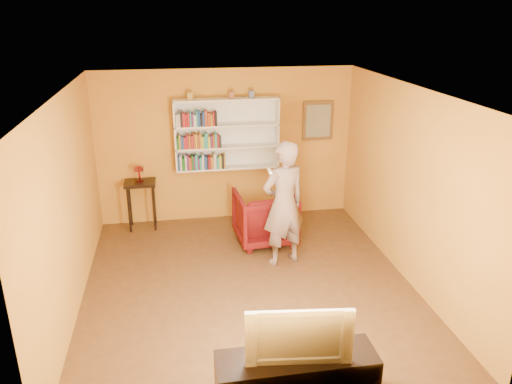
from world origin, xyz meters
TOP-DOWN VIEW (x-y plane):
  - room_shell at (0.00, 0.00)m, footprint 5.30×5.80m
  - bookshelf at (0.00, 2.41)m, footprint 1.80×0.29m
  - books_row_lower at (-0.46, 2.31)m, footprint 0.81×0.19m
  - books_row_middle at (-0.49, 2.30)m, footprint 0.75×0.19m
  - books_row_upper at (-0.52, 2.30)m, footprint 0.69×0.19m
  - ornament_left at (-0.60, 2.35)m, footprint 0.09×0.09m
  - ornament_centre at (0.09, 2.35)m, footprint 0.08×0.08m
  - ornament_right at (0.43, 2.35)m, footprint 0.09×0.09m
  - framed_painting at (1.65, 2.46)m, footprint 0.55×0.05m
  - console_table at (-1.52, 2.25)m, footprint 0.53×0.40m
  - ruby_lustre at (-1.52, 2.25)m, footprint 0.17×0.16m
  - armchair at (0.49, 1.35)m, footprint 0.99×1.01m
  - person at (0.62, 0.60)m, footprint 0.80×0.66m
  - game_remote at (0.34, 0.29)m, footprint 0.04×0.15m
  - tv_cabinet at (0.11, -2.25)m, footprint 1.55×0.46m
  - television at (0.11, -2.25)m, footprint 1.00×0.25m

SIDE VIEW (x-z plane):
  - tv_cabinet at x=0.11m, z-range 0.00..0.55m
  - armchair at x=0.49m, z-range 0.00..0.86m
  - console_table at x=-1.52m, z-range 0.28..1.14m
  - television at x=0.11m, z-range 0.55..1.13m
  - person at x=0.62m, z-range 0.00..1.90m
  - room_shell at x=0.00m, z-range -0.42..2.46m
  - ruby_lustre at x=-1.52m, z-range 0.92..1.19m
  - books_row_lower at x=-0.46m, z-range 1.00..1.27m
  - books_row_middle at x=-0.49m, z-range 1.38..1.64m
  - game_remote at x=0.34m, z-range 1.55..1.59m
  - bookshelf at x=0.00m, z-range 0.98..2.21m
  - framed_painting at x=1.65m, z-range 1.40..2.10m
  - books_row_upper at x=-0.52m, z-range 1.76..2.02m
  - ornament_centre at x=0.09m, z-range 2.21..2.33m
  - ornament_right at x=0.43m, z-range 2.21..2.33m
  - ornament_left at x=-0.60m, z-range 2.21..2.34m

